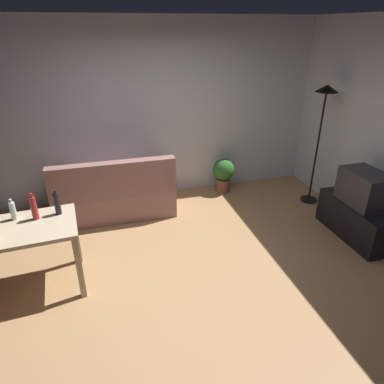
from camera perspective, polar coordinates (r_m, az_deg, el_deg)
The scene contains 11 objects.
ground_plane at distance 4.11m, azimuth 0.55°, elevation -12.74°, with size 5.20×4.40×0.02m, color tan.
wall_rear at distance 5.49m, azimuth -5.95°, elevation 13.10°, with size 5.20×0.10×2.70m, color silver.
couch at distance 5.18m, azimuth -12.67°, elevation -0.47°, with size 1.70×0.84×0.92m.
tv_stand at distance 5.05m, azimuth 25.59°, elevation -4.17°, with size 0.44×1.10×0.48m.
tv at distance 4.86m, azimuth 26.64°, elevation 0.55°, with size 0.41×0.60×0.44m.
torchiere_lamp at distance 5.42m, azimuth 20.86°, elevation 12.11°, with size 0.32×0.32×1.81m.
desk at distance 3.87m, azimuth -27.32°, elevation -6.79°, with size 1.25×0.79×0.76m.
potted_plant at distance 5.79m, azimuth 5.22°, elevation 3.20°, with size 0.36×0.36×0.57m.
bottle_clear at distance 3.94m, azimuth -27.52°, elevation -2.75°, with size 0.06×0.06×0.23m.
bottle_red at distance 3.84m, azimuth -24.70°, elevation -2.39°, with size 0.06×0.06×0.29m.
bottle_dark at distance 3.85m, azimuth -21.43°, elevation -1.80°, with size 0.06×0.06×0.27m.
Camera 1 is at (-0.90, -3.08, 2.56)m, focal length 32.22 mm.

